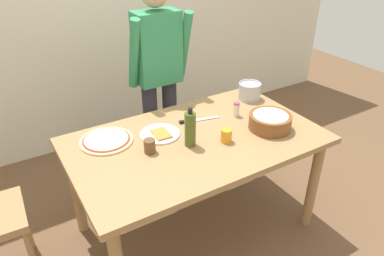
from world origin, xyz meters
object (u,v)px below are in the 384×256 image
object	(u,v)px
popcorn_bowl	(270,120)
olive_oil_bottle	(190,129)
person_cook	(158,71)
dining_table	(196,150)
steel_pot	(250,91)
plate_with_slice	(160,134)
cup_small_brown	(150,146)
chef_knife	(194,120)
pizza_raw_on_board	(106,140)
cup_orange	(226,136)
salt_shaker	(236,109)

from	to	relation	value
popcorn_bowl	olive_oil_bottle	xyz separation A→B (m)	(-0.56, 0.10, 0.05)
person_cook	dining_table	bearing A→B (deg)	-99.03
dining_table	steel_pot	size ratio (longest dim) A/B	9.22
plate_with_slice	cup_small_brown	distance (m)	0.21
cup_small_brown	chef_knife	world-z (taller)	cup_small_brown
olive_oil_bottle	cup_small_brown	xyz separation A→B (m)	(-0.25, 0.06, -0.07)
person_cook	pizza_raw_on_board	distance (m)	0.82
person_cook	cup_small_brown	xyz separation A→B (m)	(-0.44, -0.75, -0.14)
cup_orange	salt_shaker	xyz separation A→B (m)	(0.26, 0.24, 0.01)
olive_oil_bottle	cup_orange	xyz separation A→B (m)	(0.21, -0.08, -0.07)
dining_table	popcorn_bowl	world-z (taller)	popcorn_bowl
pizza_raw_on_board	dining_table	bearing A→B (deg)	-27.14
person_cook	cup_orange	size ratio (longest dim) A/B	19.06
pizza_raw_on_board	steel_pot	xyz separation A→B (m)	(1.16, 0.03, 0.06)
salt_shaker	chef_knife	world-z (taller)	salt_shaker
steel_pot	cup_small_brown	xyz separation A→B (m)	(-0.98, -0.28, -0.02)
olive_oil_bottle	plate_with_slice	bearing A→B (deg)	117.47
person_cook	cup_small_brown	size ratio (longest dim) A/B	19.06
pizza_raw_on_board	chef_knife	world-z (taller)	pizza_raw_on_board
pizza_raw_on_board	steel_pot	distance (m)	1.17
plate_with_slice	chef_knife	bearing A→B (deg)	8.40
pizza_raw_on_board	cup_small_brown	distance (m)	0.31
plate_with_slice	chef_knife	xyz separation A→B (m)	(0.29, 0.04, -0.00)
cup_orange	cup_small_brown	bearing A→B (deg)	163.38
pizza_raw_on_board	chef_knife	distance (m)	0.61
pizza_raw_on_board	plate_with_slice	bearing A→B (deg)	-17.73
olive_oil_bottle	salt_shaker	size ratio (longest dim) A/B	2.42
person_cook	chef_knife	bearing A→B (deg)	-91.27
plate_with_slice	popcorn_bowl	size ratio (longest dim) A/B	0.93
plate_with_slice	salt_shaker	size ratio (longest dim) A/B	2.45
cup_small_brown	salt_shaker	size ratio (longest dim) A/B	0.80
pizza_raw_on_board	cup_small_brown	xyz separation A→B (m)	(0.18, -0.25, 0.03)
olive_oil_bottle	cup_small_brown	size ratio (longest dim) A/B	3.01
cup_small_brown	salt_shaker	distance (m)	0.73
plate_with_slice	olive_oil_bottle	size ratio (longest dim) A/B	1.02
chef_knife	cup_orange	bearing A→B (deg)	-84.13
plate_with_slice	popcorn_bowl	bearing A→B (deg)	-24.30
popcorn_bowl	plate_with_slice	bearing A→B (deg)	155.70
cup_small_brown	chef_knife	size ratio (longest dim) A/B	0.29
cup_small_brown	cup_orange	bearing A→B (deg)	-16.62
popcorn_bowl	chef_knife	size ratio (longest dim) A/B	0.97
plate_with_slice	cup_orange	size ratio (longest dim) A/B	3.06
plate_with_slice	person_cook	bearing A→B (deg)	63.69
person_cook	popcorn_bowl	xyz separation A→B (m)	(0.36, -0.90, -0.12)
cup_small_brown	pizza_raw_on_board	bearing A→B (deg)	126.20
dining_table	pizza_raw_on_board	distance (m)	0.57
cup_orange	chef_knife	world-z (taller)	cup_orange
popcorn_bowl	chef_knife	bearing A→B (deg)	137.85
person_cook	salt_shaker	distance (m)	0.71
chef_knife	person_cook	bearing A→B (deg)	88.73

